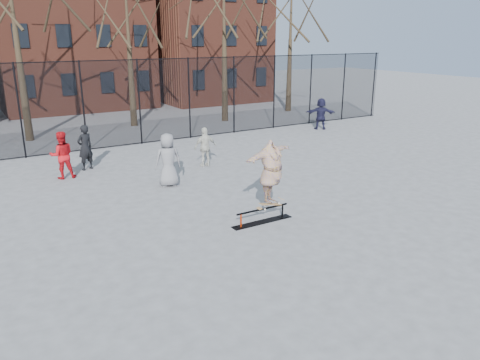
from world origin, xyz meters
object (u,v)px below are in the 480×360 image
skate_rail (262,217)px  bystander_navy (321,114)px  bystander_black (85,147)px  bystander_extra (168,160)px  bystander_white (205,147)px  skater (271,173)px  skateboard (270,205)px  bystander_red (62,155)px

skate_rail → bystander_navy: bystander_navy is taller
bystander_navy → bystander_black: bearing=41.0°
skate_rail → bystander_black: (-2.81, 8.06, 0.72)m
skate_rail → bystander_black: size_ratio=1.07×
bystander_black → bystander_extra: bearing=97.5°
bystander_black → bystander_extra: (1.91, -3.60, 0.05)m
skate_rail → bystander_white: (1.37, 6.06, 0.63)m
skate_rail → skater: (0.27, 0.00, 1.23)m
skateboard → bystander_navy: bystander_navy is taller
skater → bystander_extra: bearing=79.9°
skateboard → bystander_extra: (-1.17, 4.46, 0.47)m
bystander_white → bystander_extra: bearing=38.2°
skateboard → bystander_white: (1.10, 6.06, 0.33)m
bystander_black → bystander_red: (-1.01, -0.73, -0.01)m
skater → bystander_navy: 13.98m
bystander_red → bystander_navy: size_ratio=1.00×
skateboard → bystander_black: bystander_black is taller
skateboard → bystander_black: 8.63m
skate_rail → bystander_white: size_ratio=1.20×
skateboard → skater: size_ratio=0.34×
skater → skate_rail: bearing=155.2°
bystander_black → bystander_red: bystander_black is taller
bystander_black → bystander_extra: 4.07m
skater → bystander_extra: skater is taller
bystander_navy → bystander_extra: size_ratio=0.93×
bystander_black → bystander_white: bearing=134.0°
skater → bystander_navy: bearing=18.6°
bystander_white → skater: bearing=82.7°
skateboard → bystander_red: size_ratio=0.43×
skateboard → skater: bearing=0.0°
skate_rail → bystander_navy: 14.19m
skateboard → bystander_red: (-4.09, 7.32, 0.41)m
bystander_black → skate_rail: bearing=88.8°
bystander_black → bystander_white: 4.63m
skate_rail → skateboard: 0.40m
skater → bystander_red: bearing=94.4°
skateboard → bystander_white: size_ratio=0.47×
bystander_black → skater: bearing=90.5°
bystander_navy → bystander_extra: (-11.32, -5.14, 0.06)m
skater → bystander_white: (1.10, 6.06, -0.60)m
bystander_black → bystander_extra: bystander_extra is taller
bystander_white → bystander_navy: bystander_navy is taller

